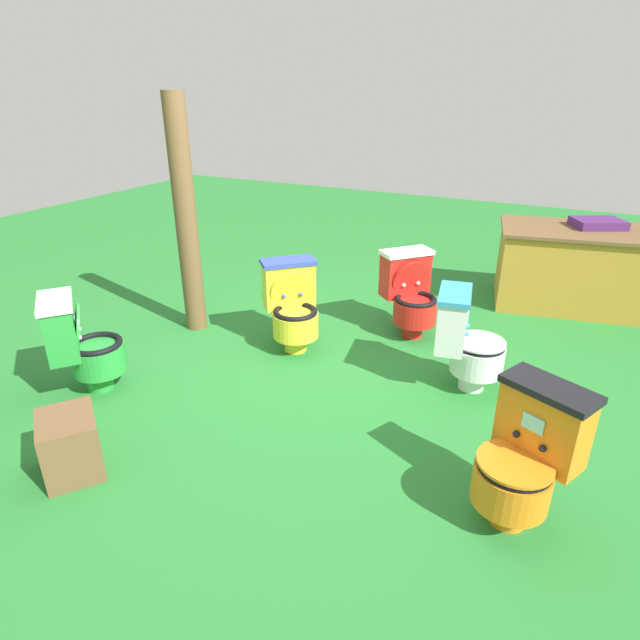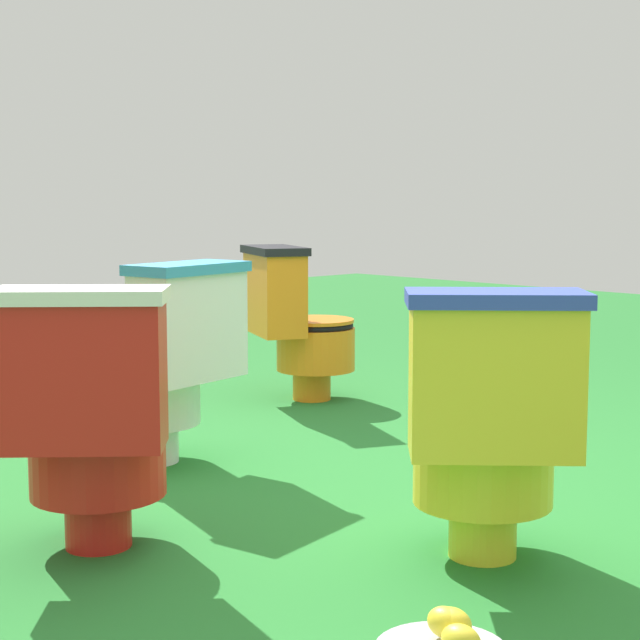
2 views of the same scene
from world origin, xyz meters
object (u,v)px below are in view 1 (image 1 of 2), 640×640
at_px(toilet_yellow, 292,305).
at_px(small_crate, 70,445).
at_px(toilet_green, 81,344).
at_px(lemon_bucket, 288,290).
at_px(toilet_red, 410,293).
at_px(toilet_white, 466,341).
at_px(wooden_post, 186,219).
at_px(toilet_orange, 526,456).
at_px(vendor_table, 576,267).

distance_m(toilet_yellow, small_crate, 1.96).
xyz_separation_m(toilet_green, lemon_bucket, (0.42, 2.11, -0.26)).
height_order(toilet_yellow, toilet_red, same).
bearing_deg(lemon_bucket, toilet_white, -23.57).
xyz_separation_m(toilet_green, toilet_yellow, (0.96, 1.27, 0.00)).
bearing_deg(wooden_post, toilet_yellow, 3.31).
relative_size(toilet_yellow, wooden_post, 0.37).
bearing_deg(lemon_bucket, toilet_orange, -38.52).
bearing_deg(vendor_table, toilet_green, -131.93).
height_order(small_crate, lemon_bucket, small_crate).
height_order(vendor_table, small_crate, vendor_table).
xyz_separation_m(toilet_yellow, toilet_orange, (1.95, -1.14, -0.00)).
relative_size(toilet_green, toilet_yellow, 1.00).
bearing_deg(toilet_green, toilet_orange, 41.26).
relative_size(vendor_table, wooden_post, 0.81).
distance_m(toilet_green, small_crate, 0.92).
relative_size(toilet_green, toilet_red, 1.00).
height_order(toilet_yellow, vendor_table, vendor_table).
relative_size(toilet_green, wooden_post, 0.37).
bearing_deg(toilet_red, small_crate, 18.51).
relative_size(toilet_yellow, small_crate, 1.98).
height_order(toilet_orange, wooden_post, wooden_post).
xyz_separation_m(vendor_table, small_crate, (-2.35, -3.95, -0.22)).
relative_size(toilet_red, lemon_bucket, 2.63).
relative_size(toilet_red, vendor_table, 0.45).
bearing_deg(toilet_yellow, vendor_table, -178.50).
bearing_deg(lemon_bucket, toilet_yellow, -57.32).
distance_m(toilet_orange, lemon_bucket, 3.19).
bearing_deg(lemon_bucket, toilet_red, -6.73).
distance_m(toilet_white, small_crate, 2.60).
distance_m(toilet_white, toilet_orange, 1.25).
distance_m(toilet_red, toilet_orange, 2.17).
relative_size(toilet_green, small_crate, 1.98).
bearing_deg(vendor_table, toilet_red, -132.44).
xyz_separation_m(toilet_white, lemon_bucket, (-1.95, 0.85, -0.25)).
bearing_deg(vendor_table, lemon_bucket, -154.96).
relative_size(toilet_yellow, lemon_bucket, 2.63).
xyz_separation_m(toilet_orange, vendor_table, (0.05, 3.17, 0.02)).
bearing_deg(toilet_orange, toilet_green, 27.57).
xyz_separation_m(toilet_yellow, toilet_white, (1.41, -0.01, -0.00)).
bearing_deg(small_crate, toilet_orange, 18.84).
distance_m(toilet_green, toilet_orange, 2.91).
distance_m(toilet_white, toilet_red, 0.94).
xyz_separation_m(toilet_yellow, small_crate, (-0.34, -1.92, -0.20)).
xyz_separation_m(toilet_white, small_crate, (-1.75, -1.91, -0.19)).
distance_m(toilet_white, vendor_table, 2.12).
bearing_deg(wooden_post, small_crate, -71.26).
distance_m(toilet_yellow, toilet_white, 1.41).
height_order(toilet_yellow, wooden_post, wooden_post).
bearing_deg(toilet_orange, small_crate, 43.84).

